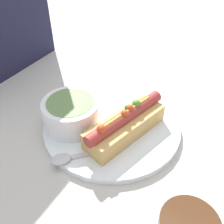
# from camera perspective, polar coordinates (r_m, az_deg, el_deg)

# --- Properties ---
(ground_plane) EXTENTS (4.00, 4.00, 0.00)m
(ground_plane) POSITION_cam_1_polar(r_m,az_deg,el_deg) (0.54, -0.00, -3.50)
(ground_plane) COLOR #BCB7AD
(dinner_plate) EXTENTS (0.28, 0.28, 0.01)m
(dinner_plate) POSITION_cam_1_polar(r_m,az_deg,el_deg) (0.54, -0.00, -2.99)
(dinner_plate) COLOR white
(dinner_plate) RESTS_ON ground_plane
(hot_dog) EXTENTS (0.18, 0.10, 0.06)m
(hot_dog) POSITION_cam_1_polar(r_m,az_deg,el_deg) (0.50, 2.85, -2.67)
(hot_dog) COLOR tan
(hot_dog) RESTS_ON dinner_plate
(soup_bowl) EXTENTS (0.11, 0.11, 0.06)m
(soup_bowl) POSITION_cam_1_polar(r_m,az_deg,el_deg) (0.52, -8.88, 0.01)
(soup_bowl) COLOR white
(soup_bowl) RESTS_ON dinner_plate
(spoon) EXTENTS (0.12, 0.11, 0.01)m
(spoon) POSITION_cam_1_polar(r_m,az_deg,el_deg) (0.47, -8.48, -9.59)
(spoon) COLOR #B7B7BC
(spoon) RESTS_ON dinner_plate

